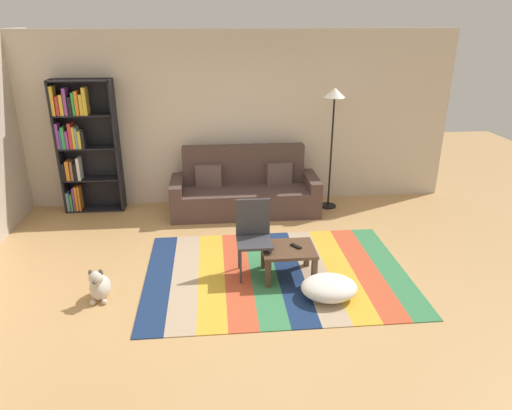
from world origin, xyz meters
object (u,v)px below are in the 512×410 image
(pouf, at_px, (329,288))
(tv_remote, at_px, (296,246))
(folding_chair, at_px, (253,231))
(coffee_table, at_px, (288,253))
(couch, at_px, (245,191))
(dog, at_px, (99,286))
(standing_lamp, at_px, (334,109))
(bookshelf, at_px, (81,144))

(pouf, height_order, tv_remote, tv_remote)
(folding_chair, bearing_deg, coffee_table, 26.28)
(couch, xyz_separation_m, coffee_table, (0.36, -2.08, -0.03))
(dog, bearing_deg, couch, 53.52)
(dog, height_order, standing_lamp, standing_lamp)
(coffee_table, bearing_deg, folding_chair, 160.53)
(bookshelf, height_order, tv_remote, bookshelf)
(folding_chair, bearing_deg, bookshelf, -176.81)
(pouf, bearing_deg, folding_chair, 140.52)
(pouf, distance_m, tv_remote, 0.63)
(coffee_table, bearing_deg, tv_remote, 7.49)
(dog, height_order, tv_remote, dog)
(tv_remote, bearing_deg, coffee_table, 151.31)
(pouf, bearing_deg, coffee_table, 127.12)
(couch, height_order, tv_remote, couch)
(bookshelf, xyz_separation_m, pouf, (3.18, -2.85, -0.95))
(pouf, height_order, standing_lamp, standing_lamp)
(bookshelf, bearing_deg, dog, -74.86)
(bookshelf, height_order, folding_chair, bookshelf)
(couch, relative_size, pouf, 3.69)
(couch, relative_size, folding_chair, 2.51)
(couch, relative_size, tv_remote, 15.07)
(bookshelf, relative_size, standing_lamp, 1.07)
(bookshelf, xyz_separation_m, coffee_table, (2.81, -2.36, -0.77))
(couch, height_order, dog, couch)
(dog, distance_m, folding_chair, 1.79)
(pouf, xyz_separation_m, folding_chair, (-0.76, 0.63, 0.41))
(dog, xyz_separation_m, tv_remote, (2.19, 0.29, 0.22))
(bookshelf, bearing_deg, coffee_table, -40.00)
(dog, relative_size, folding_chair, 0.44)
(tv_remote, bearing_deg, standing_lamp, 30.52)
(standing_lamp, distance_m, folding_chair, 2.63)
(couch, xyz_separation_m, standing_lamp, (1.35, 0.04, 1.24))
(pouf, distance_m, dog, 2.48)
(couch, xyz_separation_m, bookshelf, (-2.46, 0.28, 0.74))
(dog, bearing_deg, tv_remote, 7.60)
(coffee_table, xyz_separation_m, dog, (-2.10, -0.28, -0.14))
(coffee_table, bearing_deg, dog, -172.39)
(couch, distance_m, pouf, 2.68)
(coffee_table, bearing_deg, standing_lamp, 64.81)
(couch, bearing_deg, tv_remote, -77.85)
(folding_chair, bearing_deg, tv_remote, 30.97)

